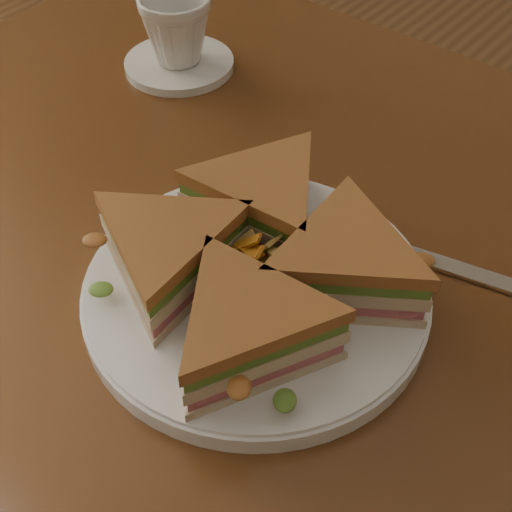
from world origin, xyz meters
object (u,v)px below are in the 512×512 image
Objects in this scene: sandwich_wedges at (256,261)px; spoon at (248,187)px; coffee_cup at (176,29)px; table at (339,365)px; plate at (256,293)px; knife at (477,276)px; saucer at (179,64)px.

sandwich_wedges is 0.14m from spoon.
table is at bearing -48.88° from coffee_cup.
plate reaches higher than knife.
saucer reaches higher than table.
coffee_cup is (-0.20, 0.12, 0.04)m from spoon.
knife is 0.43m from saucer.
coffee_cup is at bearing 0.00° from saucer.
sandwich_wedges reaches higher than plate.
sandwich_wedges is at bearing -136.07° from table.
spoon is 2.25× the size of coffee_cup.
coffee_cup is (-0.42, 0.09, 0.05)m from knife.
coffee_cup is at bearing 142.64° from sandwich_wedges.
knife is (0.22, 0.03, -0.00)m from spoon.
spoon reaches higher than table.
sandwich_wedges is 1.69× the size of spoon.
table is 3.86× the size of sandwich_wedges.
coffee_cup reaches higher than saucer.
sandwich_wedges is 3.81× the size of coffee_cup.
sandwich_wedges is at bearing -37.36° from saucer.
saucer is at bearing 0.00° from coffee_cup.
spoon is at bearing -31.16° from saucer.
coffee_cup is at bearing 142.64° from plate.
plate is at bearing -136.07° from table.
coffee_cup reaches higher than table.
table is 0.41m from coffee_cup.
sandwich_wedges is 1.46× the size of knife.
sandwich_wedges is (-0.06, -0.05, 0.14)m from table.
spoon and saucer have the same top height.
table is at bearing -13.03° from spoon.
knife is (0.13, 0.13, -0.01)m from plate.
table is 4.35× the size of plate.
saucer is (-0.35, 0.17, 0.10)m from table.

